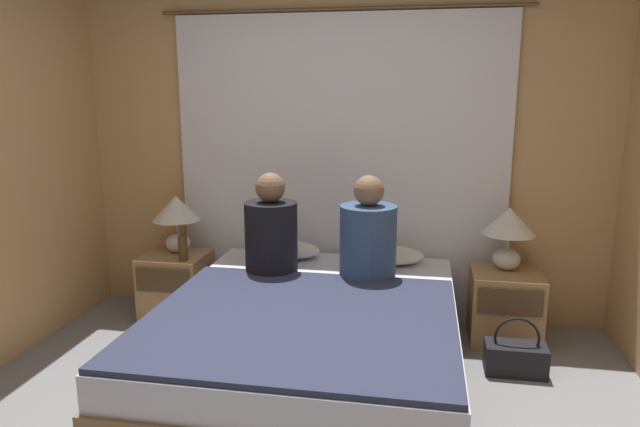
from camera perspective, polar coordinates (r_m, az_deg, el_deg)
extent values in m
cube|color=tan|center=(4.17, 2.05, 6.58)|extent=(3.92, 0.06, 2.50)
cube|color=white|center=(4.12, 1.91, 4.30)|extent=(2.38, 0.02, 2.18)
cylinder|color=brown|center=(4.12, 2.03, 19.79)|extent=(2.58, 0.02, 0.02)
cube|color=olive|center=(3.38, -0.96, -14.23)|extent=(1.65, 2.04, 0.31)
cube|color=silver|center=(3.28, -0.97, -10.40)|extent=(1.61, 2.00, 0.18)
cube|color=#A87F51|center=(4.39, -14.16, -7.02)|extent=(0.45, 0.41, 0.48)
cube|color=#4C3823|center=(4.17, -15.45, -6.46)|extent=(0.40, 0.02, 0.17)
cube|color=#A87F51|center=(4.06, 17.98, -8.86)|extent=(0.45, 0.41, 0.48)
cube|color=#4C3823|center=(3.82, 18.50, -8.40)|extent=(0.40, 0.02, 0.17)
ellipsoid|color=silver|center=(4.35, -14.02, -2.85)|extent=(0.18, 0.18, 0.14)
cylinder|color=#B2A893|center=(4.32, -14.10, -1.29)|extent=(0.02, 0.02, 0.10)
cone|color=silver|center=(4.29, -14.20, 0.54)|extent=(0.35, 0.35, 0.18)
ellipsoid|color=silver|center=(4.02, 18.15, -4.36)|extent=(0.18, 0.18, 0.14)
cylinder|color=#B2A893|center=(3.99, 18.27, -2.68)|extent=(0.02, 0.02, 0.10)
cone|color=silver|center=(3.96, 18.41, -0.71)|extent=(0.35, 0.35, 0.18)
ellipsoid|color=silver|center=(4.07, -3.72, -3.62)|extent=(0.53, 0.30, 0.12)
ellipsoid|color=silver|center=(3.97, 6.55, -4.12)|extent=(0.53, 0.30, 0.12)
cube|color=#2D334C|center=(2.99, -2.01, -10.51)|extent=(1.59, 1.44, 0.03)
cylinder|color=black|center=(3.70, -4.90, -2.47)|extent=(0.34, 0.34, 0.47)
sphere|color=#846047|center=(3.63, -5.00, 2.60)|extent=(0.19, 0.19, 0.19)
cylinder|color=#38517A|center=(3.59, 4.82, -2.92)|extent=(0.36, 0.36, 0.47)
sphere|color=#846047|center=(3.52, 4.91, 2.30)|extent=(0.19, 0.19, 0.19)
cylinder|color=#513819|center=(4.13, -13.55, -3.40)|extent=(0.06, 0.06, 0.18)
cylinder|color=#513819|center=(4.10, -13.64, -1.80)|extent=(0.02, 0.02, 0.06)
cube|color=black|center=(3.70, 18.95, -13.57)|extent=(0.36, 0.19, 0.18)
torus|color=black|center=(3.65, 19.10, -11.72)|extent=(0.27, 0.02, 0.27)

